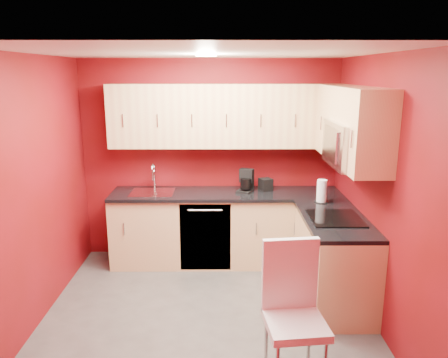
{
  "coord_description": "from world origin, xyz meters",
  "views": [
    {
      "loc": [
        0.14,
        -3.93,
        2.34
      ],
      "look_at": [
        0.17,
        0.55,
        1.23
      ],
      "focal_mm": 35.0,
      "sensor_mm": 36.0,
      "label": 1
    }
  ],
  "objects_px": {
    "microwave": "(352,144)",
    "dining_chair": "(296,317)",
    "paper_towel": "(322,191)",
    "sink": "(152,189)",
    "coffee_maker": "(245,181)",
    "napkin_holder": "(266,184)"
  },
  "relations": [
    {
      "from": "microwave",
      "to": "dining_chair",
      "type": "relative_size",
      "value": 0.7
    },
    {
      "from": "microwave",
      "to": "dining_chair",
      "type": "height_order",
      "value": "microwave"
    },
    {
      "from": "microwave",
      "to": "paper_towel",
      "type": "relative_size",
      "value": 2.94
    },
    {
      "from": "sink",
      "to": "paper_towel",
      "type": "xyz_separation_m",
      "value": [
        1.96,
        -0.44,
        0.09
      ]
    },
    {
      "from": "paper_towel",
      "to": "sink",
      "type": "bearing_deg",
      "value": 167.43
    },
    {
      "from": "sink",
      "to": "coffee_maker",
      "type": "xyz_separation_m",
      "value": [
        1.13,
        -0.0,
        0.1
      ]
    },
    {
      "from": "coffee_maker",
      "to": "dining_chair",
      "type": "relative_size",
      "value": 0.25
    },
    {
      "from": "sink",
      "to": "dining_chair",
      "type": "xyz_separation_m",
      "value": [
        1.4,
        -2.2,
        -0.4
      ]
    },
    {
      "from": "napkin_holder",
      "to": "paper_towel",
      "type": "distance_m",
      "value": 0.77
    },
    {
      "from": "microwave",
      "to": "sink",
      "type": "distance_m",
      "value": 2.43
    },
    {
      "from": "sink",
      "to": "coffee_maker",
      "type": "relative_size",
      "value": 1.87
    },
    {
      "from": "napkin_holder",
      "to": "paper_towel",
      "type": "relative_size",
      "value": 0.58
    },
    {
      "from": "sink",
      "to": "dining_chair",
      "type": "bearing_deg",
      "value": -57.51
    },
    {
      "from": "sink",
      "to": "napkin_holder",
      "type": "relative_size",
      "value": 3.44
    },
    {
      "from": "microwave",
      "to": "napkin_holder",
      "type": "relative_size",
      "value": 5.03
    },
    {
      "from": "paper_towel",
      "to": "dining_chair",
      "type": "xyz_separation_m",
      "value": [
        -0.56,
        -1.76,
        -0.49
      ]
    },
    {
      "from": "microwave",
      "to": "paper_towel",
      "type": "distance_m",
      "value": 0.85
    },
    {
      "from": "coffee_maker",
      "to": "dining_chair",
      "type": "xyz_separation_m",
      "value": [
        0.27,
        -2.19,
        -0.5
      ]
    },
    {
      "from": "dining_chair",
      "to": "microwave",
      "type": "bearing_deg",
      "value": 53.59
    },
    {
      "from": "dining_chair",
      "to": "paper_towel",
      "type": "bearing_deg",
      "value": 65.97
    },
    {
      "from": "sink",
      "to": "napkin_holder",
      "type": "distance_m",
      "value": 1.39
    },
    {
      "from": "sink",
      "to": "microwave",
      "type": "bearing_deg",
      "value": -25.6
    }
  ]
}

